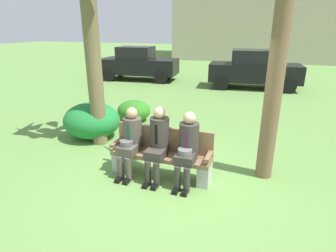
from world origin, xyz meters
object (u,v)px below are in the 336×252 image
Objects in this scene: parked_car_far at (254,69)px; shrub_mid_lawn at (92,121)px; seated_man_right at (187,146)px; shrub_near_bench at (134,111)px; park_bench at (162,154)px; seated_man_middle at (158,140)px; parked_car_near at (138,64)px; seated_man_left at (130,138)px.

shrub_mid_lawn is at bearing -113.91° from parked_car_far.
shrub_near_bench is (-2.43, 2.86, -0.41)m from seated_man_right.
shrub_mid_lawn is at bearing -103.91° from shrub_near_bench.
parked_car_far is (3.33, 7.52, 0.40)m from shrub_mid_lawn.
park_bench is 8.78m from parked_car_far.
seated_man_middle is at bearing -29.93° from shrub_mid_lawn.
parked_car_far reaches higher than seated_man_right.
seated_man_right is at bearing -60.12° from parked_car_near.
seated_man_right is 3.77m from shrub_near_bench.
parked_car_near reaches higher than park_bench.
shrub_near_bench is 0.69× the size of shrub_mid_lawn.
parked_car_near is at bearing 117.68° from park_bench.
shrub_near_bench is at bearing 76.09° from shrub_mid_lawn.
shrub_mid_lawn is at bearing -72.90° from parked_car_near.
seated_man_right is 8.85m from parked_car_far.
seated_man_right is at bearing -93.38° from parked_car_far.
parked_car_far reaches higher than seated_man_middle.
seated_man_middle is 0.33× the size of parked_car_far.
seated_man_middle is at bearing -56.45° from shrub_near_bench.
parked_car_far is (2.95, 5.98, 0.53)m from shrub_near_bench.
shrub_near_bench is at bearing 115.32° from seated_man_left.
seated_man_left is 9.91m from parked_car_near.
seated_man_left reaches higher than shrub_near_bench.
parked_car_far is at bearing 66.09° from shrub_mid_lawn.
shrub_near_bench is 1.59m from shrub_mid_lawn.
park_bench is 0.46× the size of parked_car_far.
seated_man_middle reaches higher than seated_man_left.
seated_man_middle is 3.45m from shrub_near_bench.
parked_car_far is (5.70, -0.18, 0.00)m from parked_car_near.
shrub_mid_lawn is 8.23m from parked_car_far.
seated_man_middle is (-0.02, -0.12, 0.32)m from park_bench.
park_bench is 10.04m from parked_car_near.
seated_man_right is 0.92× the size of shrub_mid_lawn.
seated_man_right is at bearing -25.10° from shrub_mid_lawn.
seated_man_right is (1.08, 0.00, 0.01)m from seated_man_left.
seated_man_left is at bearing -64.68° from shrub_near_bench.
park_bench is at bearing -27.33° from shrub_mid_lawn.
parked_car_near reaches higher than seated_man_right.
parked_car_near is (-2.75, 6.16, 0.53)m from shrub_near_bench.
shrub_near_bench is 0.24× the size of parked_car_near.
park_bench is at bearing 13.58° from seated_man_left.
shrub_mid_lawn is (-2.27, 1.31, -0.30)m from seated_man_middle.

